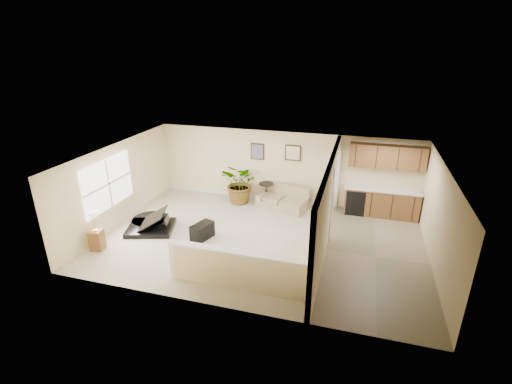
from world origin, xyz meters
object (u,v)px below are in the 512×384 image
(palm_plant, at_px, (241,184))
(piano_bench, at_px, (202,231))
(piano, at_px, (151,212))
(small_plant, at_px, (323,204))
(lamp_stand, at_px, (96,233))
(loveseat, at_px, (284,197))
(accent_table, at_px, (266,190))

(palm_plant, bearing_deg, piano_bench, -95.41)
(piano, xyz_separation_m, palm_plant, (2.01, 2.58, 0.18))
(small_plant, xyz_separation_m, lamp_stand, (-5.60, -4.23, 0.25))
(loveseat, bearing_deg, piano_bench, -106.31)
(loveseat, height_order, lamp_stand, lamp_stand)
(loveseat, relative_size, accent_table, 2.58)
(loveseat, xyz_separation_m, lamp_stand, (-4.27, -4.17, 0.12))
(piano_bench, bearing_deg, accent_table, 69.74)
(piano_bench, relative_size, small_plant, 1.30)
(palm_plant, bearing_deg, accent_table, 15.20)
(small_plant, bearing_deg, accent_table, 176.90)
(piano, xyz_separation_m, lamp_stand, (-0.76, -1.53, -0.05))
(piano, bearing_deg, lamp_stand, -133.69)
(accent_table, distance_m, small_plant, 2.00)
(loveseat, distance_m, palm_plant, 1.54)
(piano, bearing_deg, palm_plant, 34.82)
(piano, distance_m, loveseat, 4.40)
(lamp_stand, bearing_deg, piano_bench, 28.12)
(piano_bench, relative_size, palm_plant, 0.43)
(accent_table, height_order, lamp_stand, lamp_stand)
(piano, distance_m, palm_plant, 3.28)
(small_plant, height_order, lamp_stand, lamp_stand)
(piano, xyz_separation_m, piano_bench, (1.75, -0.18, -0.29))
(piano, height_order, loveseat, piano)
(piano, height_order, small_plant, piano)
(accent_table, xyz_separation_m, lamp_stand, (-3.62, -4.33, 0.01))
(accent_table, height_order, palm_plant, palm_plant)
(accent_table, distance_m, lamp_stand, 5.64)
(loveseat, bearing_deg, lamp_stand, -120.06)
(accent_table, bearing_deg, lamp_stand, -129.83)
(loveseat, xyz_separation_m, small_plant, (1.33, 0.06, -0.13))
(accent_table, height_order, small_plant, accent_table)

